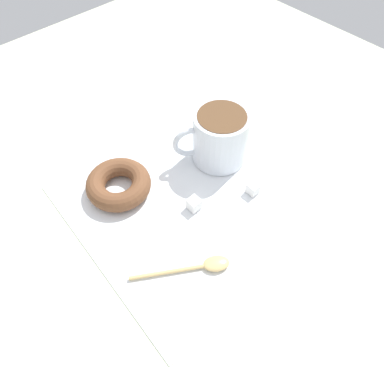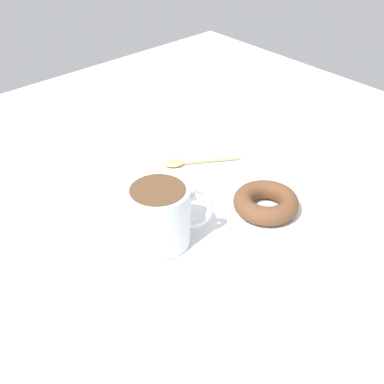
% 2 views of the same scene
% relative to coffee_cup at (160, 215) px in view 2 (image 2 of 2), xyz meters
% --- Properties ---
extents(ground_plane, '(1.20, 1.20, 0.02)m').
position_rel_coffee_cup_xyz_m(ground_plane, '(-0.09, -0.03, -0.06)').
color(ground_plane, beige).
extents(napkin, '(0.36, 0.36, 0.00)m').
position_rel_coffee_cup_xyz_m(napkin, '(-0.09, -0.04, -0.05)').
color(napkin, white).
rests_on(napkin, ground_plane).
extents(coffee_cup, '(0.11, 0.09, 0.09)m').
position_rel_coffee_cup_xyz_m(coffee_cup, '(0.00, 0.00, 0.00)').
color(coffee_cup, silver).
rests_on(coffee_cup, napkin).
extents(donut, '(0.10, 0.10, 0.03)m').
position_rel_coffee_cup_xyz_m(donut, '(-0.16, 0.05, -0.03)').
color(donut, brown).
rests_on(donut, napkin).
extents(spoon, '(0.12, 0.09, 0.01)m').
position_rel_coffee_cup_xyz_m(spoon, '(-0.16, -0.13, -0.04)').
color(spoon, '#D8B772').
rests_on(spoon, napkin).
extents(sugar_cube, '(0.02, 0.02, 0.02)m').
position_rel_coffee_cup_xyz_m(sugar_cube, '(-0.01, -0.09, -0.04)').
color(sugar_cube, white).
rests_on(sugar_cube, napkin).
extents(sugar_cube_extra, '(0.02, 0.02, 0.02)m').
position_rel_coffee_cup_xyz_m(sugar_cube_extra, '(-0.10, -0.05, -0.04)').
color(sugar_cube_extra, white).
rests_on(sugar_cube_extra, napkin).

